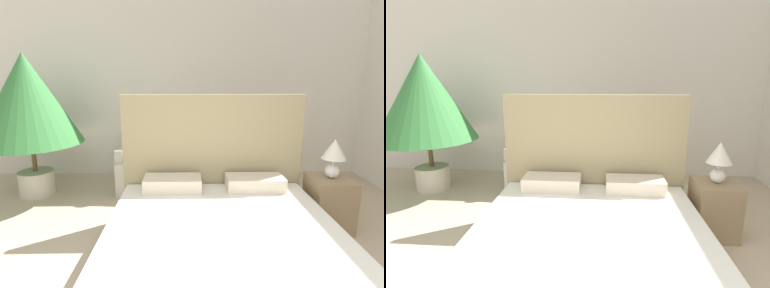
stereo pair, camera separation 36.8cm
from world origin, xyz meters
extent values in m
cube|color=silver|center=(0.00, 3.91, 1.45)|extent=(10.00, 0.06, 2.90)
cube|color=brown|center=(0.27, 1.19, 0.13)|extent=(1.89, 2.00, 0.26)
cube|color=silver|center=(0.27, 1.19, 0.35)|extent=(1.85, 1.96, 0.18)
cube|color=tan|center=(0.27, 2.22, 0.70)|extent=(1.93, 0.06, 1.40)
cube|color=beige|center=(-0.15, 2.01, 0.51)|extent=(0.59, 0.29, 0.14)
cube|color=beige|center=(0.70, 2.01, 0.51)|extent=(0.59, 0.29, 0.14)
cube|color=#B7B2A8|center=(-0.60, 3.12, 0.24)|extent=(0.68, 0.74, 0.47)
cube|color=#B7B2A8|center=(-0.57, 3.43, 0.69)|extent=(0.62, 0.12, 0.44)
cube|color=#B7B2A8|center=(-0.86, 3.14, 0.56)|extent=(0.16, 0.62, 0.17)
cube|color=#B7B2A8|center=(-0.34, 3.09, 0.56)|extent=(0.16, 0.62, 0.17)
cube|color=#B7B2A8|center=(0.31, 3.12, 0.24)|extent=(0.69, 0.75, 0.47)
cube|color=#B7B2A8|center=(0.27, 3.43, 0.69)|extent=(0.62, 0.13, 0.44)
cube|color=#B7B2A8|center=(0.05, 3.09, 0.56)|extent=(0.17, 0.62, 0.17)
cube|color=#B7B2A8|center=(0.57, 3.15, 0.56)|extent=(0.17, 0.62, 0.17)
cylinder|color=beige|center=(-2.04, 2.99, 0.17)|extent=(0.45, 0.45, 0.33)
cylinder|color=brown|center=(-2.04, 2.99, 0.53)|extent=(0.06, 0.06, 0.39)
cone|color=#387F3D|center=(-2.04, 2.99, 1.30)|extent=(1.32, 1.32, 1.16)
cube|color=#937A56|center=(1.49, 2.00, 0.28)|extent=(0.41, 0.43, 0.56)
sphere|color=white|center=(1.50, 2.01, 0.63)|extent=(0.14, 0.14, 0.14)
cylinder|color=white|center=(1.50, 2.01, 0.73)|extent=(0.02, 0.02, 0.06)
cone|color=silver|center=(1.50, 2.01, 0.87)|extent=(0.24, 0.24, 0.21)
camera|label=1|loc=(-0.02, -0.91, 1.60)|focal=28.00mm
camera|label=2|loc=(0.35, -0.90, 1.60)|focal=28.00mm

